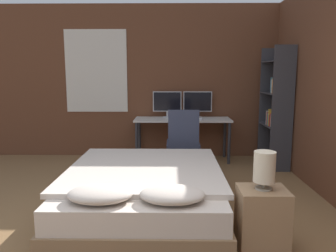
% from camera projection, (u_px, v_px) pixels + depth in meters
% --- Properties ---
extents(wall_back, '(12.00, 0.08, 2.70)m').
position_uv_depth(wall_back, '(168.00, 82.00, 5.88)').
color(wall_back, brown).
rests_on(wall_back, ground_plane).
extents(bed, '(1.65, 2.03, 0.57)m').
position_uv_depth(bed, '(144.00, 191.00, 3.52)').
color(bed, '#846647').
rests_on(bed, ground_plane).
extents(nightstand, '(0.41, 0.34, 0.54)m').
position_uv_depth(nightstand, '(262.00, 219.00, 2.79)').
color(nightstand, '#997551').
rests_on(nightstand, ground_plane).
extents(bedside_lamp, '(0.18, 0.18, 0.32)m').
position_uv_depth(bedside_lamp, '(264.00, 167.00, 2.72)').
color(bedside_lamp, gray).
rests_on(bedside_lamp, nightstand).
extents(desk, '(1.64, 0.57, 0.73)m').
position_uv_depth(desk, '(183.00, 124.00, 5.63)').
color(desk, beige).
rests_on(desk, ground_plane).
extents(monitor_left, '(0.50, 0.16, 0.46)m').
position_uv_depth(monitor_left, '(167.00, 103.00, 5.76)').
color(monitor_left, '#B7B7BC').
rests_on(monitor_left, desk).
extents(monitor_right, '(0.50, 0.16, 0.46)m').
position_uv_depth(monitor_right, '(198.00, 103.00, 5.76)').
color(monitor_right, '#B7B7BC').
rests_on(monitor_right, desk).
extents(keyboard, '(0.42, 0.13, 0.02)m').
position_uv_depth(keyboard, '(183.00, 120.00, 5.44)').
color(keyboard, '#B7B7BC').
rests_on(keyboard, desk).
extents(computer_mouse, '(0.07, 0.05, 0.04)m').
position_uv_depth(computer_mouse, '(201.00, 119.00, 5.43)').
color(computer_mouse, '#B7B7BC').
rests_on(computer_mouse, desk).
extents(office_chair, '(0.52, 0.52, 0.98)m').
position_uv_depth(office_chair, '(183.00, 147.00, 4.95)').
color(office_chair, black).
rests_on(office_chair, ground_plane).
extents(bookshelf, '(0.33, 0.72, 1.92)m').
position_uv_depth(bookshelf, '(277.00, 104.00, 5.17)').
color(bookshelf, '#333338').
rests_on(bookshelf, ground_plane).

